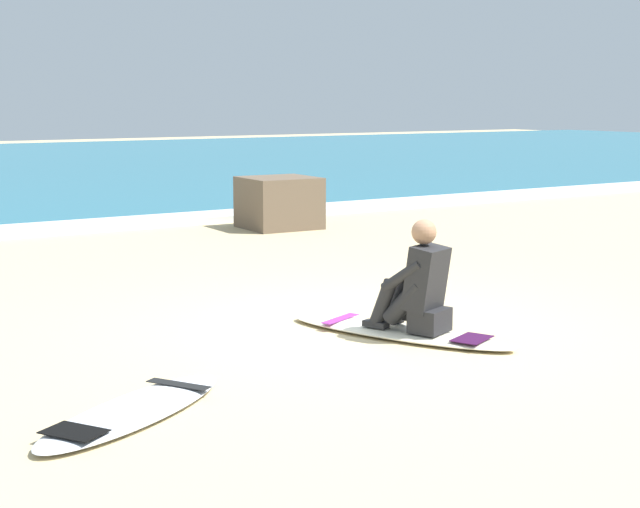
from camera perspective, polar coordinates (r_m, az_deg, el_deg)
The scene contains 6 objects.
ground_plane at distance 8.65m, azimuth 2.44°, elevation -4.29°, with size 80.00×80.00×0.00m, color #CCB584.
breaking_foam at distance 15.38m, azimuth -13.89°, elevation 1.59°, with size 80.00×0.90×0.11m, color white.
surfboard_main at distance 8.33m, azimuth 4.68°, elevation -4.59°, with size 1.33×2.17×0.08m.
surfer_seated at distance 8.17m, azimuth 5.79°, elevation -2.01°, with size 0.56×0.77×0.95m.
surfboard_spare_near at distance 6.39m, azimuth -10.92°, elevation -9.02°, with size 1.79×1.36×0.08m.
shoreline_rock at distance 15.13m, azimuth -2.42°, elevation 3.04°, with size 1.09×1.04×0.80m, color brown.
Camera 1 is at (-4.81, -6.90, 2.01)m, focal length 54.31 mm.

